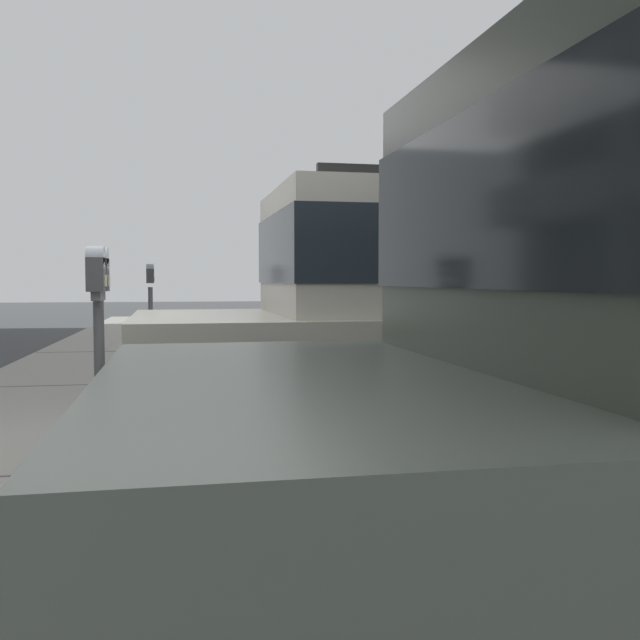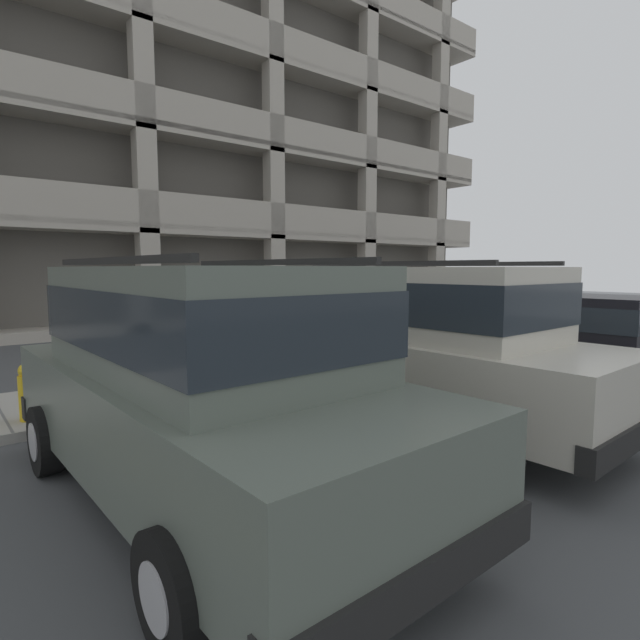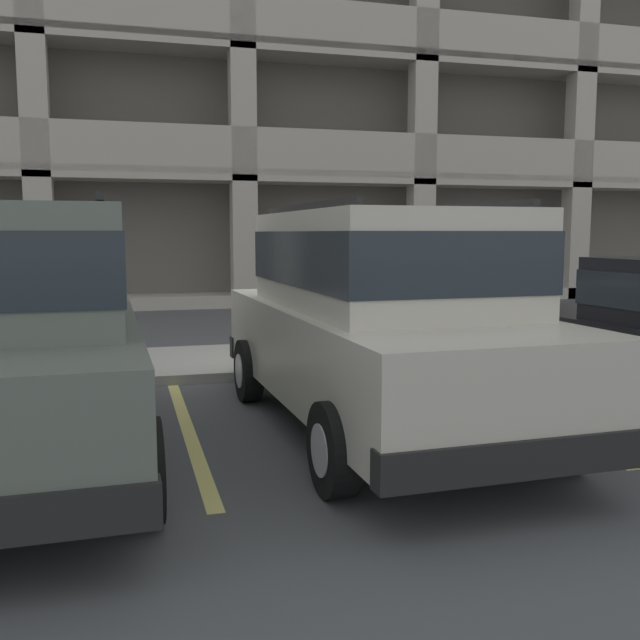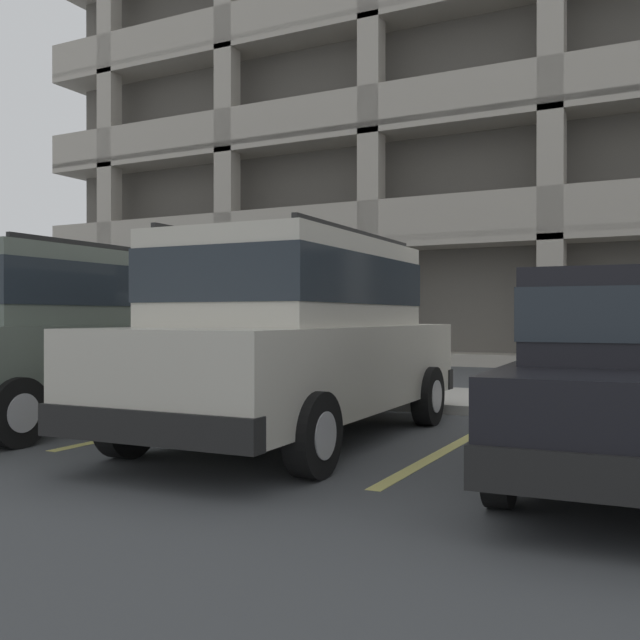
% 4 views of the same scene
% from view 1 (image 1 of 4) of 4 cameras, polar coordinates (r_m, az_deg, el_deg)
% --- Properties ---
extents(ground_plane, '(80.00, 80.00, 0.10)m').
position_cam_1_polar(ground_plane, '(4.93, -13.14, -13.49)').
color(ground_plane, '#444749').
extents(parking_stall_lines, '(12.78, 4.80, 0.01)m').
position_cam_1_polar(parking_stall_lines, '(6.55, 0.06, -8.74)').
color(parking_stall_lines, '#DBD16B').
rests_on(parking_stall_lines, ground_plane).
extents(silver_suv, '(2.11, 4.83, 2.03)m').
position_cam_1_polar(silver_suv, '(5.21, 12.17, 0.15)').
color(silver_suv, beige).
rests_on(silver_suv, ground_plane).
extents(dark_hatchback, '(1.99, 4.56, 1.54)m').
position_cam_1_polar(dark_hatchback, '(8.31, 5.70, -0.51)').
color(dark_hatchback, black).
rests_on(dark_hatchback, ground_plane).
extents(parking_meter_near, '(0.35, 0.12, 1.46)m').
position_cam_1_polar(parking_meter_near, '(4.92, -17.31, 1.30)').
color(parking_meter_near, '#595B60').
rests_on(parking_meter_near, sidewalk).
extents(parking_meter_far, '(0.15, 0.12, 1.48)m').
position_cam_1_polar(parking_meter_far, '(11.23, -13.41, 1.79)').
color(parking_meter_far, '#595B60').
rests_on(parking_meter_far, sidewalk).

